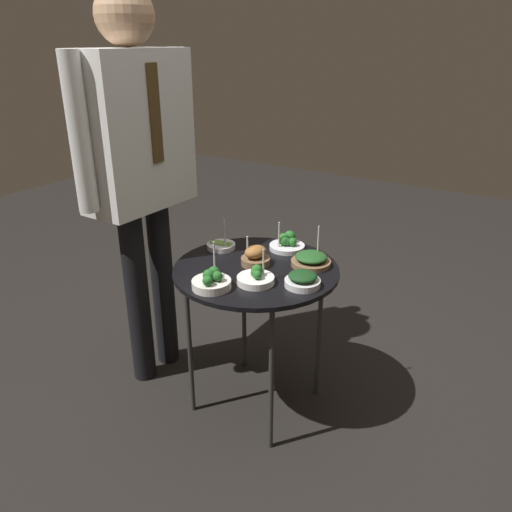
# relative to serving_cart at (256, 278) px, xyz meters

# --- Properties ---
(ground_plane) EXTENTS (8.00, 8.00, 0.00)m
(ground_plane) POSITION_rel_serving_cart_xyz_m (0.00, 0.00, -0.62)
(ground_plane) COLOR black
(serving_cart) EXTENTS (0.67, 0.67, 0.66)m
(serving_cart) POSITION_rel_serving_cart_xyz_m (0.00, 0.00, 0.00)
(serving_cart) COLOR black
(serving_cart) RESTS_ON ground_plane
(bowl_broccoli_mid_left) EXTENTS (0.15, 0.15, 0.13)m
(bowl_broccoli_mid_left) POSITION_rel_serving_cart_xyz_m (0.24, -0.01, 0.07)
(bowl_broccoli_mid_left) COLOR silver
(bowl_broccoli_mid_left) RESTS_ON serving_cart
(bowl_roast_near_rim) EXTENTS (0.12, 0.12, 0.12)m
(bowl_roast_near_rim) POSITION_rel_serving_cart_xyz_m (0.02, 0.02, 0.08)
(bowl_roast_near_rim) COLOR brown
(bowl_roast_near_rim) RESTS_ON serving_cart
(bowl_spinach_front_left) EXTENTS (0.13, 0.13, 0.06)m
(bowl_spinach_front_left) POSITION_rel_serving_cart_xyz_m (-0.04, -0.23, 0.07)
(bowl_spinach_front_left) COLOR silver
(bowl_spinach_front_left) RESTS_ON serving_cart
(bowl_asparagus_mid_right) EXTENTS (0.12, 0.12, 0.15)m
(bowl_asparagus_mid_right) POSITION_rel_serving_cart_xyz_m (0.08, 0.24, 0.06)
(bowl_asparagus_mid_right) COLOR silver
(bowl_asparagus_mid_right) RESTS_ON serving_cart
(bowl_broccoli_back_left) EXTENTS (0.14, 0.14, 0.13)m
(bowl_broccoli_back_left) POSITION_rel_serving_cart_xyz_m (-0.12, -0.08, 0.07)
(bowl_broccoli_back_left) COLOR white
(bowl_broccoli_back_left) RESTS_ON serving_cart
(bowl_broccoli_far_rim) EXTENTS (0.15, 0.15, 0.17)m
(bowl_broccoli_far_rim) POSITION_rel_serving_cart_xyz_m (-0.24, 0.04, 0.08)
(bowl_broccoli_far_rim) COLOR silver
(bowl_broccoli_far_rim) RESTS_ON serving_cart
(bowl_spinach_front_right) EXTENTS (0.16, 0.16, 0.16)m
(bowl_spinach_front_right) POSITION_rel_serving_cart_xyz_m (0.14, -0.17, 0.07)
(bowl_spinach_front_right) COLOR brown
(bowl_spinach_front_right) RESTS_ON serving_cart
(waiter_figure) EXTENTS (0.63, 0.24, 1.70)m
(waiter_figure) POSITION_rel_serving_cart_xyz_m (-0.05, 0.56, 0.46)
(waiter_figure) COLOR black
(waiter_figure) RESTS_ON ground_plane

